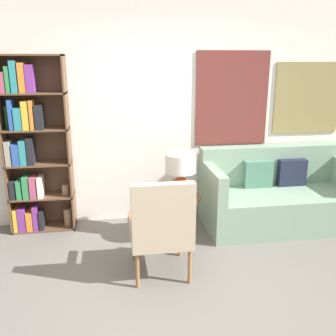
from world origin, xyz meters
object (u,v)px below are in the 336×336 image
(bookshelf, at_px, (31,149))
(table_lamp, at_px, (181,171))
(couch, at_px, (278,197))
(armchair, at_px, (162,225))
(side_table, at_px, (177,201))

(bookshelf, height_order, table_lamp, bookshelf)
(couch, bearing_deg, armchair, -147.51)
(bookshelf, relative_size, side_table, 3.82)
(couch, xyz_separation_m, table_lamp, (-1.28, -0.20, 0.46))
(bookshelf, height_order, side_table, bookshelf)
(armchair, relative_size, table_lamp, 2.05)
(armchair, bearing_deg, table_lamp, 68.30)
(bookshelf, relative_size, armchair, 2.09)
(couch, relative_size, table_lamp, 3.89)
(bookshelf, distance_m, table_lamp, 1.75)
(bookshelf, height_order, couch, bookshelf)
(bookshelf, xyz_separation_m, couch, (2.95, -0.27, -0.66))
(armchair, relative_size, couch, 0.53)
(armchair, bearing_deg, side_table, 70.06)
(bookshelf, distance_m, armchair, 1.92)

